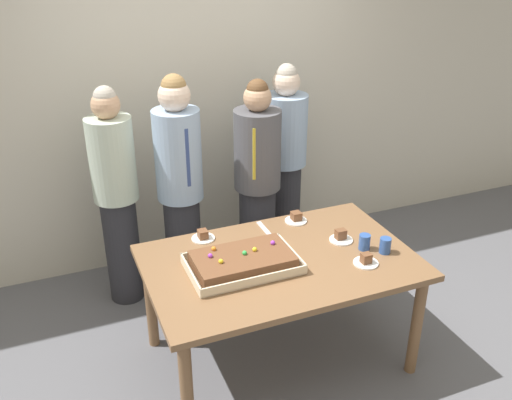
{
  "coord_description": "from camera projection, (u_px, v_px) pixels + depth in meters",
  "views": [
    {
      "loc": [
        -1.22,
        -2.61,
        2.54
      ],
      "look_at": [
        -0.1,
        0.15,
        1.1
      ],
      "focal_mm": 39.37,
      "sensor_mm": 36.0,
      "label": 1
    }
  ],
  "objects": [
    {
      "name": "person_serving_front",
      "position": [
        180.0,
        186.0,
        3.99
      ],
      "size": [
        0.33,
        0.33,
        1.7
      ],
      "rotation": [
        0.0,
        0.0,
        -1.46
      ],
      "color": "#28282D",
      "rests_on": "ground_plane"
    },
    {
      "name": "interior_back_panel",
      "position": [
        198.0,
        77.0,
        4.38
      ],
      "size": [
        8.0,
        0.12,
        3.0
      ],
      "primitive_type": "cube",
      "color": "beige",
      "rests_on": "ground_plane"
    },
    {
      "name": "plated_slice_far_left",
      "position": [
        296.0,
        218.0,
        3.81
      ],
      "size": [
        0.15,
        0.15,
        0.07
      ],
      "color": "white",
      "rests_on": "party_table"
    },
    {
      "name": "person_striped_tie_right",
      "position": [
        116.0,
        195.0,
        3.94
      ],
      "size": [
        0.31,
        0.31,
        1.63
      ],
      "rotation": [
        0.0,
        0.0,
        -1.1
      ],
      "color": "#28282D",
      "rests_on": "ground_plane"
    },
    {
      "name": "drink_cup_nearest",
      "position": [
        365.0,
        242.0,
        3.46
      ],
      "size": [
        0.07,
        0.07,
        0.1
      ],
      "primitive_type": "cylinder",
      "color": "#2D5199",
      "rests_on": "party_table"
    },
    {
      "name": "party_table",
      "position": [
        280.0,
        272.0,
        3.41
      ],
      "size": [
        1.61,
        1.03,
        0.75
      ],
      "color": "brown",
      "rests_on": "ground_plane"
    },
    {
      "name": "plated_slice_near_right",
      "position": [
        341.0,
        237.0,
        3.58
      ],
      "size": [
        0.15,
        0.15,
        0.07
      ],
      "color": "white",
      "rests_on": "party_table"
    },
    {
      "name": "sheet_cake",
      "position": [
        243.0,
        262.0,
        3.27
      ],
      "size": [
        0.64,
        0.4,
        0.11
      ],
      "color": "beige",
      "rests_on": "party_table"
    },
    {
      "name": "plated_slice_far_right",
      "position": [
        366.0,
        261.0,
        3.32
      ],
      "size": [
        0.15,
        0.15,
        0.07
      ],
      "color": "white",
      "rests_on": "party_table"
    },
    {
      "name": "ground_plane",
      "position": [
        278.0,
        356.0,
        3.7
      ],
      "size": [
        12.0,
        12.0,
        0.0
      ],
      "primitive_type": "plane",
      "color": "#5B5B60"
    },
    {
      "name": "drink_cup_middle",
      "position": [
        385.0,
        245.0,
        3.43
      ],
      "size": [
        0.07,
        0.07,
        0.1
      ],
      "primitive_type": "cylinder",
      "color": "#2D5199",
      "rests_on": "party_table"
    },
    {
      "name": "person_far_right_suit",
      "position": [
        284.0,
        162.0,
        4.5
      ],
      "size": [
        0.35,
        0.35,
        1.64
      ],
      "rotation": [
        0.0,
        0.0,
        -2.17
      ],
      "color": "#28282D",
      "rests_on": "ground_plane"
    },
    {
      "name": "plated_slice_near_left",
      "position": [
        203.0,
        236.0,
        3.59
      ],
      "size": [
        0.15,
        0.15,
        0.06
      ],
      "color": "white",
      "rests_on": "party_table"
    },
    {
      "name": "person_green_shirt_behind",
      "position": [
        257.0,
        185.0,
        4.13
      ],
      "size": [
        0.34,
        0.34,
        1.63
      ],
      "rotation": [
        0.0,
        0.0,
        -2.04
      ],
      "color": "#28282D",
      "rests_on": "ground_plane"
    },
    {
      "name": "cake_server_utensil",
      "position": [
        264.0,
        229.0,
        3.71
      ],
      "size": [
        0.03,
        0.2,
        0.01
      ],
      "primitive_type": "cube",
      "color": "silver",
      "rests_on": "party_table"
    }
  ]
}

